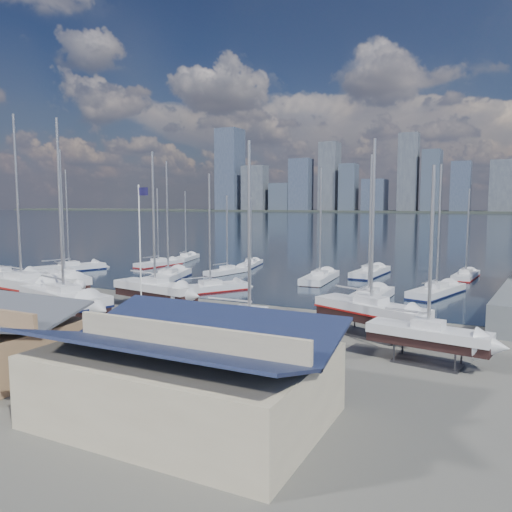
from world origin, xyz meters
The scene contains 27 objects.
ground centered at (0.00, -10.00, 0.00)m, with size 1400.00×1400.00×0.00m, color #605E59.
water centered at (0.00, 300.00, -0.15)m, with size 1400.00×600.00×0.40m, color #182439.
far_shore centered at (0.00, 560.00, 1.10)m, with size 1400.00×80.00×2.20m, color #2D332D.
skyline centered at (-7.83, 553.76, 39.09)m, with size 639.14×43.80×107.69m.
shed_blue centered at (16.00, -26.00, 2.42)m, with size 13.65×9.45×4.71m.
sailboat_cradle_1 centered at (-12.90, -12.04, 2.21)m, with size 12.07×4.82×18.74m.
sailboat_cradle_2 centered at (-13.22, -6.36, 2.07)m, with size 9.96×6.88×15.98m.
sailboat_cradle_3 centered at (-4.08, -14.89, 2.14)m, with size 11.19×5.79×17.31m.
sailboat_cradle_4 centered at (-0.69, -6.81, 2.03)m, with size 9.53×4.09×15.13m.
sailboat_cradle_5 centered at (13.69, -14.81, 1.99)m, with size 8.90×2.50×14.49m.
sailboat_cradle_6 centered at (20.37, -7.28, 2.02)m, with size 9.60×5.96×15.12m.
sailboat_cradle_7 centered at (25.26, -12.36, 1.91)m, with size 7.81×3.20×12.65m.
sailboat_moored_0 centered at (-29.82, 9.71, 0.31)m, with size 6.79×11.07×16.04m.
sailboat_moored_1 centered at (-21.43, 20.76, 0.31)m, with size 3.74×9.19×13.35m.
sailboat_moored_2 centered at (-22.28, 29.94, 0.32)m, with size 4.62×8.99×13.08m.
sailboat_moored_3 centered at (-10.80, 9.02, 0.31)m, with size 6.12×11.51×16.57m.
sailboat_moored_4 centered at (-6.72, 17.85, 0.33)m, with size 3.82×8.23×11.99m.
sailboat_moored_5 centered at (-7.67, 27.34, 0.31)m, with size 3.85×8.26×11.92m.
sailboat_moored_6 centered at (-1.14, 4.02, 0.31)m, with size 7.32×9.56×14.32m.
sailboat_moored_7 centered at (7.76, 17.21, 0.32)m, with size 3.62×10.51×15.60m.
sailboat_moored_8 centered at (12.50, 25.36, 0.31)m, with size 3.71×10.62×15.59m.
sailboat_moored_9 centered at (16.95, 6.12, 0.32)m, with size 3.36×10.67×15.95m.
sailboat_moored_10 centered at (22.86, 13.37, 0.31)m, with size 5.56×10.61×15.27m.
sailboat_moored_11 centered at (24.92, 28.58, 0.31)m, with size 3.29×8.80×12.86m.
car_c centered at (-3.23, -20.02, 0.65)m, with size 2.15×4.65×1.29m, color gray.
car_d centered at (8.90, -20.40, 0.69)m, with size 1.94×4.77×1.38m, color gray.
flagpole centered at (0.51, -10.25, 6.86)m, with size 1.05×0.12×11.93m.
Camera 1 is at (29.27, -45.12, 10.27)m, focal length 35.00 mm.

